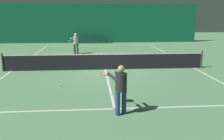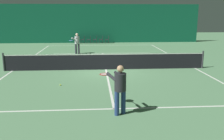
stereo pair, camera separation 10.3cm
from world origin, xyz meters
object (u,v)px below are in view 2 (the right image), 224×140
courtside_chair_1 (83,39)px  courtside_chair_4 (102,39)px  player_near (119,86)px  courtside_chair_0 (77,39)px  courtside_chair_3 (96,39)px  tennis_net (106,61)px  courtside_chair_2 (89,39)px  courtside_chair_5 (108,39)px  player_far (77,42)px  tennis_ball (60,85)px

courtside_chair_1 → courtside_chair_4: (2.09, 0.00, 0.00)m
courtside_chair_1 → courtside_chair_4: 2.09m
player_near → courtside_chair_0: 21.06m
courtside_chair_3 → tennis_net: bearing=2.2°
courtside_chair_2 → courtside_chair_3: same height
courtside_chair_4 → courtside_chair_5: size_ratio=1.00×
tennis_net → player_near: bearing=-88.9°
player_far → tennis_ball: 9.57m
player_near → courtside_chair_1: (-2.08, 20.87, -0.48)m
courtside_chair_3 → courtside_chair_4: 0.70m
courtside_chair_1 → courtside_chair_3: 1.39m
player_far → courtside_chair_0: 7.84m
courtside_chair_0 → courtside_chair_1: (0.70, 0.00, 0.00)m
courtside_chair_2 → courtside_chair_3: 0.70m
courtside_chair_4 → courtside_chair_0: bearing=-90.0°
player_near → courtside_chair_4: (0.01, 20.87, -0.48)m
courtside_chair_3 → courtside_chair_5: size_ratio=1.00×
player_near → courtside_chair_4: size_ratio=1.98×
courtside_chair_2 → courtside_chair_4: (1.39, 0.00, 0.00)m
courtside_chair_0 → tennis_ball: courtside_chair_0 is taller
courtside_chair_0 → courtside_chair_1: 0.70m
tennis_net → courtside_chair_4: tennis_net is taller
tennis_ball → tennis_net: bearing=55.6°
courtside_chair_3 → tennis_ball: size_ratio=12.73×
player_far → tennis_net: bearing=44.3°
courtside_chair_2 → courtside_chair_1: bearing=-90.0°
courtside_chair_0 → courtside_chair_1: same height
courtside_chair_5 → tennis_ball: 17.61m
courtside_chair_3 → player_near: bearing=1.9°
player_far → courtside_chair_4: bearing=-170.8°
courtside_chair_1 → courtside_chair_4: bearing=90.0°
player_near → courtside_chair_0: bearing=-21.5°
courtside_chair_2 → courtside_chair_5: (2.09, 0.00, 0.00)m
courtside_chair_0 → courtside_chair_2: same height
courtside_chair_1 → courtside_chair_5: (2.79, 0.00, 0.00)m
player_near → courtside_chair_3: 20.89m
player_near → courtside_chair_2: 20.93m
player_near → tennis_ball: (-2.41, 3.55, -0.94)m
courtside_chair_0 → tennis_ball: 17.34m
courtside_chair_1 → tennis_ball: size_ratio=12.73×
courtside_chair_4 → courtside_chair_3: bearing=-90.0°
player_far → tennis_ball: size_ratio=26.04×
tennis_net → player_near: player_near is taller
courtside_chair_4 → tennis_ball: courtside_chair_4 is taller
player_near → player_far: bearing=-19.2°
tennis_net → courtside_chair_3: size_ratio=14.29×
courtside_chair_1 → courtside_chair_3: (1.39, 0.00, 0.00)m
courtside_chair_0 → courtside_chair_5: same height
player_far → courtside_chair_1: size_ratio=2.05×
tennis_net → courtside_chair_5: size_ratio=14.29×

